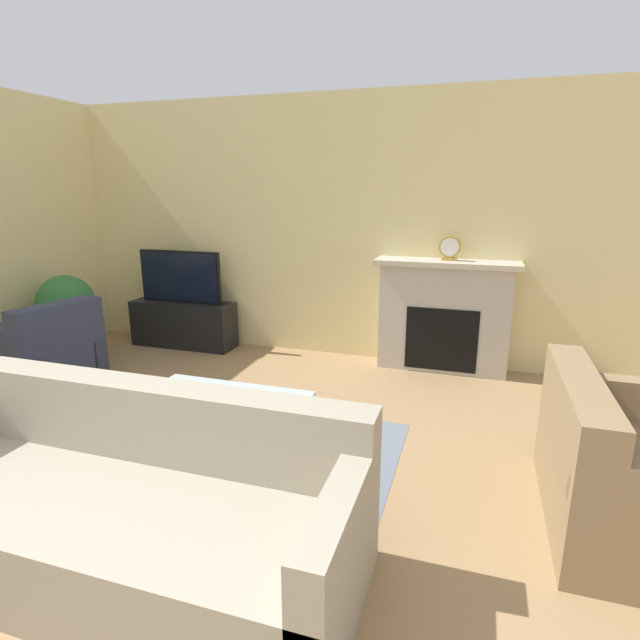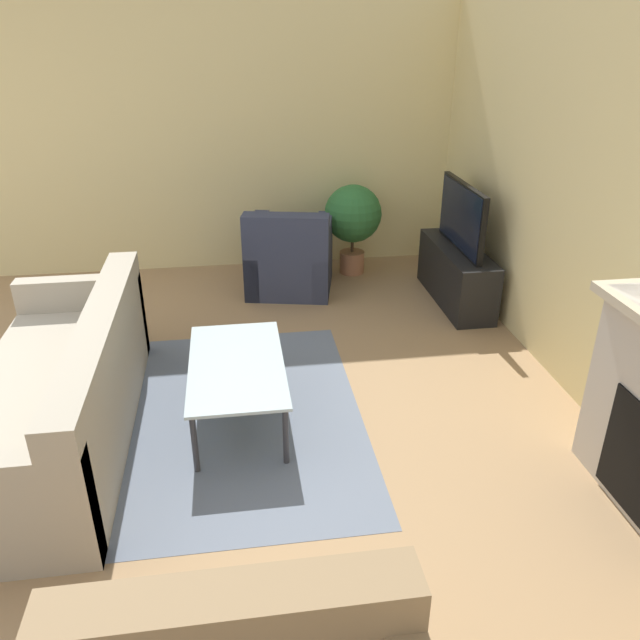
{
  "view_description": "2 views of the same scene",
  "coord_description": "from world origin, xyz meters",
  "px_view_note": "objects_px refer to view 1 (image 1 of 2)",
  "views": [
    {
      "loc": [
        1.46,
        -0.28,
        1.77
      ],
      "look_at": [
        0.36,
        3.18,
        0.81
      ],
      "focal_mm": 28.0,
      "sensor_mm": 36.0,
      "label": 1
    },
    {
      "loc": [
        3.39,
        2.52,
        2.39
      ],
      "look_at": [
        0.17,
        2.98,
        0.81
      ],
      "focal_mm": 35.0,
      "sensor_mm": 36.0,
      "label": 2
    }
  ],
  "objects_px": {
    "couch_sectional": "(128,511)",
    "potted_plant": "(66,306)",
    "tv": "(180,277)",
    "mantel_clock": "(450,248)",
    "couch_loveseat": "(631,478)",
    "coffee_table": "(223,403)",
    "armchair_by_window": "(44,356)"
  },
  "relations": [
    {
      "from": "couch_sectional",
      "to": "coffee_table",
      "type": "height_order",
      "value": "couch_sectional"
    },
    {
      "from": "armchair_by_window",
      "to": "coffee_table",
      "type": "relative_size",
      "value": 0.84
    },
    {
      "from": "couch_loveseat",
      "to": "armchair_by_window",
      "type": "bearing_deg",
      "value": 82.5
    },
    {
      "from": "tv",
      "to": "armchair_by_window",
      "type": "height_order",
      "value": "tv"
    },
    {
      "from": "armchair_by_window",
      "to": "coffee_table",
      "type": "xyz_separation_m",
      "value": [
        2.1,
        -0.55,
        0.07
      ]
    },
    {
      "from": "coffee_table",
      "to": "mantel_clock",
      "type": "bearing_deg",
      "value": 58.72
    },
    {
      "from": "couch_sectional",
      "to": "armchair_by_window",
      "type": "xyz_separation_m",
      "value": [
        -2.18,
        1.63,
        0.01
      ]
    },
    {
      "from": "armchair_by_window",
      "to": "mantel_clock",
      "type": "xyz_separation_m",
      "value": [
        3.41,
        1.6,
        0.92
      ]
    },
    {
      "from": "couch_loveseat",
      "to": "mantel_clock",
      "type": "distance_m",
      "value": 2.64
    },
    {
      "from": "couch_loveseat",
      "to": "armchair_by_window",
      "type": "relative_size",
      "value": 1.27
    },
    {
      "from": "coffee_table",
      "to": "potted_plant",
      "type": "bearing_deg",
      "value": 153.41
    },
    {
      "from": "couch_loveseat",
      "to": "couch_sectional",
      "type": "bearing_deg",
      "value": 113.79
    },
    {
      "from": "tv",
      "to": "coffee_table",
      "type": "distance_m",
      "value": 2.63
    },
    {
      "from": "couch_loveseat",
      "to": "potted_plant",
      "type": "xyz_separation_m",
      "value": [
        -4.89,
        1.27,
        0.3
      ]
    },
    {
      "from": "coffee_table",
      "to": "armchair_by_window",
      "type": "bearing_deg",
      "value": 165.26
    },
    {
      "from": "couch_sectional",
      "to": "tv",
      "type": "bearing_deg",
      "value": 118.35
    },
    {
      "from": "couch_loveseat",
      "to": "armchair_by_window",
      "type": "distance_m",
      "value": 4.57
    },
    {
      "from": "armchair_by_window",
      "to": "potted_plant",
      "type": "distance_m",
      "value": 0.82
    },
    {
      "from": "couch_sectional",
      "to": "mantel_clock",
      "type": "xyz_separation_m",
      "value": [
        1.23,
        3.23,
        0.94
      ]
    },
    {
      "from": "tv",
      "to": "coffee_table",
      "type": "height_order",
      "value": "tv"
    },
    {
      "from": "couch_sectional",
      "to": "armchair_by_window",
      "type": "relative_size",
      "value": 2.39
    },
    {
      "from": "couch_loveseat",
      "to": "potted_plant",
      "type": "relative_size",
      "value": 1.32
    },
    {
      "from": "couch_sectional",
      "to": "potted_plant",
      "type": "height_order",
      "value": "potted_plant"
    },
    {
      "from": "tv",
      "to": "couch_loveseat",
      "type": "distance_m",
      "value": 4.57
    },
    {
      "from": "coffee_table",
      "to": "potted_plant",
      "type": "distance_m",
      "value": 2.76
    },
    {
      "from": "couch_sectional",
      "to": "potted_plant",
      "type": "bearing_deg",
      "value": 137.64
    },
    {
      "from": "armchair_by_window",
      "to": "coffee_table",
      "type": "distance_m",
      "value": 2.18
    },
    {
      "from": "couch_sectional",
      "to": "potted_plant",
      "type": "relative_size",
      "value": 2.48
    },
    {
      "from": "mantel_clock",
      "to": "couch_sectional",
      "type": "bearing_deg",
      "value": -110.84
    },
    {
      "from": "tv",
      "to": "couch_loveseat",
      "type": "xyz_separation_m",
      "value": [
        4.04,
        -2.08,
        -0.52
      ]
    },
    {
      "from": "tv",
      "to": "mantel_clock",
      "type": "xyz_separation_m",
      "value": [
        2.91,
        0.11,
        0.42
      ]
    },
    {
      "from": "potted_plant",
      "to": "tv",
      "type": "bearing_deg",
      "value": 43.49
    }
  ]
}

